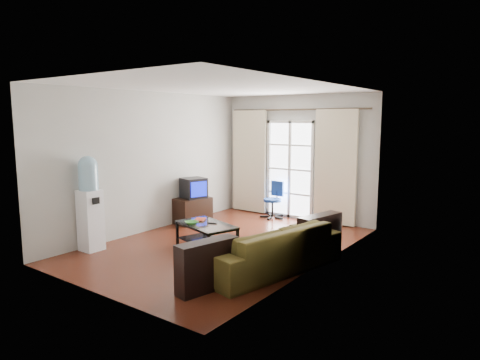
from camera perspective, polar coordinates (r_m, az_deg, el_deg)
name	(u,v)px	position (r m, az deg, el deg)	size (l,w,h in m)	color
floor	(224,245)	(7.56, -2.14, -8.61)	(5.20, 5.20, 0.00)	#5D2616
ceiling	(223,87)	(7.26, -2.26, 12.26)	(5.20, 5.20, 0.00)	white
wall_back	(297,157)	(9.45, 7.65, 3.03)	(3.60, 0.02, 2.70)	#B8B7AF
wall_front	(91,187)	(5.51, -19.24, -0.95)	(3.60, 0.02, 2.70)	#B8B7AF
wall_left	(151,162)	(8.52, -11.74, 2.38)	(0.02, 5.20, 2.70)	#B8B7AF
wall_right	(320,176)	(6.34, 10.67, 0.49)	(0.02, 5.20, 2.70)	#B8B7AF
french_door	(290,169)	(9.50, 6.66, 1.41)	(1.16, 0.06, 2.15)	white
curtain_rod	(296,110)	(9.33, 7.47, 9.30)	(0.04, 0.04, 3.30)	#4C3F2D
curtain_left	(249,161)	(9.99, 1.25, 2.51)	(0.90, 0.07, 2.35)	beige
curtain_right	(335,167)	(8.94, 12.61, 1.66)	(0.90, 0.07, 2.35)	beige
radiator	(328,208)	(9.16, 11.63, -3.68)	(0.64, 0.12, 0.64)	#9A9A9D
sofa	(270,248)	(6.28, 4.06, -9.00)	(1.35, 2.39, 0.66)	brown
coffee_table	(206,233)	(7.26, -4.51, -7.03)	(1.21, 0.90, 0.44)	silver
bowl	(192,223)	(7.20, -6.45, -5.70)	(0.28, 0.28, 0.05)	#2C7B3C
book	(195,219)	(7.50, -6.06, -5.24)	(0.27, 0.30, 0.02)	#AD1528
remote	(213,223)	(7.22, -3.67, -5.77)	(0.16, 0.04, 0.02)	black
tv_stand	(192,210)	(9.08, -6.37, -4.05)	(0.49, 0.73, 0.54)	black
crt_tv	(193,188)	(9.02, -6.27, -1.04)	(0.55, 0.56, 0.42)	black
task_chair	(273,207)	(9.54, 4.44, -3.62)	(0.60, 0.60, 0.81)	black
water_cooler	(90,201)	(7.48, -19.41, -2.72)	(0.35, 0.32, 1.58)	white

